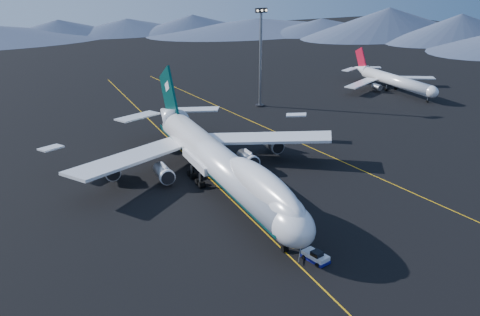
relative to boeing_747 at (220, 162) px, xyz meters
name	(u,v)px	position (x,y,z in m)	size (l,w,h in m)	color
ground	(220,189)	(0.00, -0.03, -5.81)	(500.00, 500.00, 0.00)	black
taxiway_line_main	(220,189)	(0.00, -0.03, -5.80)	(0.25, 220.00, 0.01)	#E3A10D
taxiway_line_side	(320,152)	(30.00, 9.97, -5.80)	(0.25, 200.00, 0.01)	#E3A10D
boeing_747	(220,162)	(0.00, 0.00, 0.00)	(59.62, 72.43, 19.37)	silver
pushback_tug	(315,257)	(3.00, -30.87, -5.21)	(3.33, 4.80, 1.91)	silver
second_jet	(393,80)	(85.63, 51.71, -2.10)	(38.13, 43.08, 12.26)	silver
service_van	(298,136)	(30.00, 20.73, -5.13)	(2.27, 4.91, 1.37)	silver
floodlight_mast	(260,58)	(35.25, 52.77, 9.13)	(3.64, 2.73, 29.49)	black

